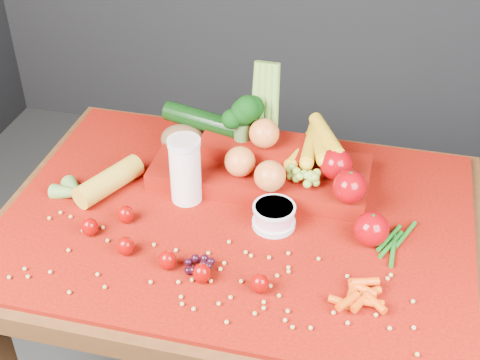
% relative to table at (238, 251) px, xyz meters
% --- Properties ---
extents(table, '(1.10, 0.80, 0.75)m').
position_rel_table_xyz_m(table, '(0.00, 0.00, 0.00)').
color(table, '#3D1C0D').
rests_on(table, ground).
extents(red_cloth, '(1.05, 0.75, 0.01)m').
position_rel_table_xyz_m(red_cloth, '(0.00, 0.00, 0.10)').
color(red_cloth, maroon).
rests_on(red_cloth, table).
extents(milk_glass, '(0.08, 0.08, 0.16)m').
position_rel_table_xyz_m(milk_glass, '(-0.13, 0.04, 0.19)').
color(milk_glass, white).
rests_on(milk_glass, red_cloth).
extents(yogurt_bowl, '(0.10, 0.10, 0.05)m').
position_rel_table_xyz_m(yogurt_bowl, '(0.09, -0.01, 0.14)').
color(yogurt_bowl, silver).
rests_on(yogurt_bowl, red_cloth).
extents(strawberry_scatter, '(0.44, 0.18, 0.05)m').
position_rel_table_xyz_m(strawberry_scatter, '(-0.13, -0.17, 0.13)').
color(strawberry_scatter, '#830501').
rests_on(strawberry_scatter, red_cloth).
extents(dark_grape_cluster, '(0.06, 0.05, 0.03)m').
position_rel_table_xyz_m(dark_grape_cluster, '(-0.04, -0.19, 0.12)').
color(dark_grape_cluster, black).
rests_on(dark_grape_cluster, red_cloth).
extents(soybean_scatter, '(0.84, 0.24, 0.01)m').
position_rel_table_xyz_m(soybean_scatter, '(0.00, -0.20, 0.11)').
color(soybean_scatter, tan).
rests_on(soybean_scatter, red_cloth).
extents(corn_ear, '(0.24, 0.26, 0.06)m').
position_rel_table_xyz_m(corn_ear, '(-0.36, -0.01, 0.13)').
color(corn_ear, gold).
rests_on(corn_ear, red_cloth).
extents(potato, '(0.12, 0.09, 0.08)m').
position_rel_table_xyz_m(potato, '(-0.20, 0.22, 0.15)').
color(potato, brown).
rests_on(potato, red_cloth).
extents(baby_carrot_pile, '(0.18, 0.18, 0.03)m').
position_rel_table_xyz_m(baby_carrot_pile, '(0.28, -0.18, 0.12)').
color(baby_carrot_pile, '#D44307').
rests_on(baby_carrot_pile, red_cloth).
extents(green_bean_pile, '(0.14, 0.12, 0.01)m').
position_rel_table_xyz_m(green_bean_pile, '(0.36, -0.01, 0.11)').
color(green_bean_pile, '#155F15').
rests_on(green_bean_pile, red_cloth).
extents(produce_mound, '(0.60, 0.37, 0.27)m').
position_rel_table_xyz_m(produce_mound, '(0.04, 0.16, 0.17)').
color(produce_mound, maroon).
rests_on(produce_mound, red_cloth).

